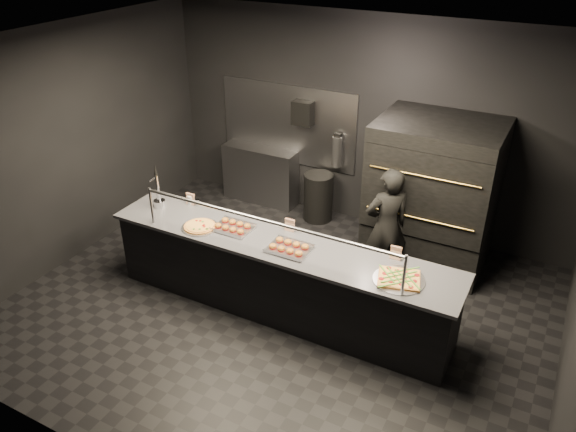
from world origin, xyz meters
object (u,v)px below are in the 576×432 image
Objects in this scene: prep_shelf at (261,175)px; slider_tray_a at (233,227)px; beer_tap at (158,195)px; trash_bin at (318,197)px; towel_dispenser at (303,113)px; round_pizza at (200,227)px; square_pizza at (399,279)px; worker at (386,227)px; fire_extinguisher at (337,151)px; service_counter at (279,276)px; slider_tray_b at (289,248)px; pizza_oven at (433,193)px.

slider_tray_a is at bearing -66.64° from prep_shelf.
trash_bin is (1.16, 2.15, -0.72)m from beer_tap.
towel_dispenser reaches higher than round_pizza.
square_pizza is (3.00, -2.40, 0.49)m from prep_shelf.
fire_extinguisher is at bearing -85.66° from worker.
service_counter reaches higher than prep_shelf.
beer_tap is 2.80m from worker.
towel_dispenser is at bearing 88.87° from round_pizza.
beer_tap is 0.37× the size of worker.
slider_tray_b is at bearing -72.71° from trash_bin.
slider_tray_b is at bearing -26.80° from service_counter.
towel_dispenser is 1.26m from trash_bin.
towel_dispenser is 2.52m from beer_tap.
round_pizza is 0.91× the size of slider_tray_b.
slider_tray_b reaches higher than round_pizza.
trash_bin is 0.47× the size of worker.
service_counter is at bearing -76.34° from trash_bin.
worker is at bearing 23.24° from beer_tap.
slider_tray_b is 1.43m from worker.
round_pizza is 2.45m from trash_bin.
fire_extinguisher is 1.09× the size of slider_tray_b.
towel_dispenser reaches higher than trash_bin.
fire_extinguisher is at bearing 60.20° from beer_tap.
worker is at bearing 38.04° from slider_tray_a.
fire_extinguisher is at bearing 125.20° from square_pizza.
slider_tray_a is 2.00m from square_pizza.
slider_tray_b reaches higher than trash_bin.
round_pizza is (-0.95, -0.15, 0.47)m from service_counter.
towel_dispenser reaches higher than fire_extinguisher.
worker is at bearing -46.00° from fire_extinguisher.
prep_shelf is 2.12× the size of beer_tap.
slider_tray_a is at bearing -91.70° from trash_bin.
service_counter is 2.50m from fire_extinguisher.
slider_tray_a is at bearing -95.97° from fire_extinguisher.
service_counter is at bearing 13.53° from worker.
slider_tray_b is at bearing -4.30° from beer_tap.
prep_shelf is at bearing 126.41° from slider_tray_b.
service_counter is 5.66× the size of trash_bin.
pizza_oven is 4.52× the size of round_pizza.
pizza_oven is 1.99m from square_pizza.
fire_extinguisher is 1.19× the size of round_pizza.
square_pizza is (1.22, 0.01, -0.01)m from slider_tray_b.
prep_shelf is at bearing -65.15° from worker.
worker is at bearing -37.04° from trash_bin.
pizza_oven is 2.61m from slider_tray_a.
prep_shelf is at bearing 113.36° from slider_tray_a.
service_counter is at bearing -69.37° from towel_dispenser.
round_pizza is 0.82× the size of square_pizza.
fire_extinguisher is (-1.55, 0.50, 0.09)m from pizza_oven.
service_counter is 2.30m from pizza_oven.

